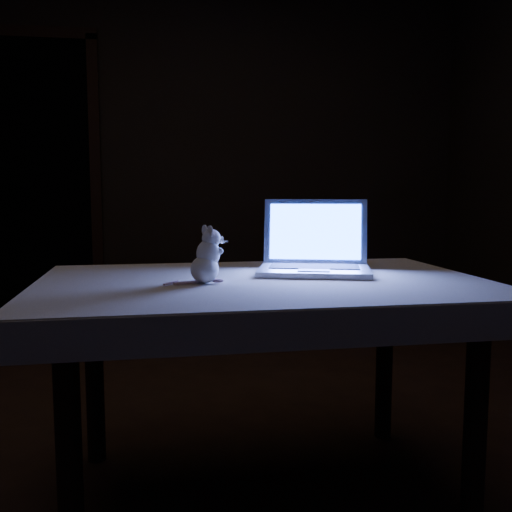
{
  "coord_description": "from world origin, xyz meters",
  "views": [
    {
      "loc": [
        -0.07,
        -2.02,
        0.93
      ],
      "look_at": [
        0.18,
        -0.34,
        0.74
      ],
      "focal_mm": 40.0,
      "sensor_mm": 36.0,
      "label": 1
    }
  ],
  "objects": [
    {
      "name": "floor",
      "position": [
        0.0,
        0.0,
        0.0
      ],
      "size": [
        5.0,
        5.0,
        0.0
      ],
      "primitive_type": "plane",
      "color": "black",
      "rests_on": "ground"
    },
    {
      "name": "back_wall",
      "position": [
        0.0,
        2.5,
        1.3
      ],
      "size": [
        4.5,
        0.04,
        2.6
      ],
      "primitive_type": "cube",
      "color": "black",
      "rests_on": "ground"
    },
    {
      "name": "doorway",
      "position": [
        -1.1,
        2.5,
        1.06
      ],
      "size": [
        1.06,
        0.36,
        2.13
      ],
      "primitive_type": null,
      "color": "black",
      "rests_on": "back_wall"
    },
    {
      "name": "table",
      "position": [
        0.2,
        -0.35,
        0.33
      ],
      "size": [
        1.25,
        0.83,
        0.66
      ],
      "primitive_type": null,
      "rotation": [
        0.0,
        0.0,
        0.03
      ],
      "color": "black",
      "rests_on": "floor"
    },
    {
      "name": "tablecloth",
      "position": [
        0.21,
        -0.31,
        0.62
      ],
      "size": [
        1.41,
        1.02,
        0.09
      ],
      "primitive_type": null,
      "rotation": [
        0.0,
        0.0,
        -0.11
      ],
      "color": "beige",
      "rests_on": "table"
    },
    {
      "name": "laptop",
      "position": [
        0.39,
        -0.25,
        0.79
      ],
      "size": [
        0.42,
        0.39,
        0.24
      ],
      "primitive_type": null,
      "rotation": [
        0.0,
        0.0,
        -0.27
      ],
      "color": "#B0AFB4",
      "rests_on": "tablecloth"
    },
    {
      "name": "plush_mouse",
      "position": [
        0.03,
        -0.4,
        0.75
      ],
      "size": [
        0.15,
        0.15,
        0.16
      ],
      "primitive_type": null,
      "rotation": [
        0.0,
        0.0,
        -0.35
      ],
      "color": "white",
      "rests_on": "tablecloth"
    }
  ]
}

